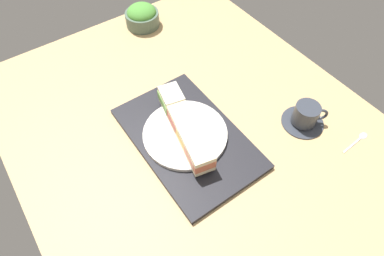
% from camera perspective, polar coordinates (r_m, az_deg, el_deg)
% --- Properties ---
extents(ground_plane, '(1.40, 1.00, 0.03)m').
position_cam_1_polar(ground_plane, '(0.94, 3.38, -3.64)').
color(ground_plane, tan).
extents(serving_tray, '(0.43, 0.27, 0.01)m').
position_cam_1_polar(serving_tray, '(0.93, -0.80, -1.71)').
color(serving_tray, black).
rests_on(serving_tray, ground_plane).
extents(sandwich_plate, '(0.24, 0.24, 0.01)m').
position_cam_1_polar(sandwich_plate, '(0.93, -1.21, -1.02)').
color(sandwich_plate, white).
rests_on(sandwich_plate, serving_tray).
extents(sandwich_nearmost, '(0.09, 0.08, 0.06)m').
position_cam_1_polar(sandwich_nearmost, '(0.96, -3.56, 4.95)').
color(sandwich_nearmost, '#EFE5C1').
rests_on(sandwich_nearmost, sandwich_plate).
extents(sandwich_inner_near, '(0.09, 0.07, 0.06)m').
position_cam_1_polar(sandwich_inner_near, '(0.92, -2.05, 1.90)').
color(sandwich_inner_near, beige).
rests_on(sandwich_inner_near, sandwich_plate).
extents(sandwich_inner_far, '(0.09, 0.07, 0.06)m').
position_cam_1_polar(sandwich_inner_far, '(0.88, -0.40, -1.36)').
color(sandwich_inner_far, beige).
rests_on(sandwich_inner_far, sandwich_plate).
extents(sandwich_farmost, '(0.09, 0.07, 0.06)m').
position_cam_1_polar(sandwich_farmost, '(0.84, 1.39, -4.92)').
color(sandwich_farmost, beige).
rests_on(sandwich_farmost, sandwich_plate).
extents(salad_bowl, '(0.13, 0.13, 0.08)m').
position_cam_1_polar(salad_bowl, '(1.31, -8.71, 18.75)').
color(salad_bowl, '#4C6051').
rests_on(salad_bowl, ground_plane).
extents(coffee_cup, '(0.12, 0.12, 0.07)m').
position_cam_1_polar(coffee_cup, '(1.01, 19.19, 1.99)').
color(coffee_cup, '#333842').
rests_on(coffee_cup, ground_plane).
extents(teaspoon, '(0.02, 0.11, 0.01)m').
position_cam_1_polar(teaspoon, '(1.06, 27.32, -1.56)').
color(teaspoon, silver).
rests_on(teaspoon, ground_plane).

